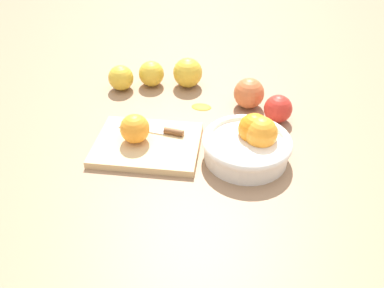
# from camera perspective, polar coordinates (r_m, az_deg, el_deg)

# --- Properties ---
(ground_plane) EXTENTS (2.40, 2.40, 0.00)m
(ground_plane) POSITION_cam_1_polar(r_m,az_deg,el_deg) (0.92, 0.80, 1.97)
(ground_plane) COLOR #997556
(bowl) EXTENTS (0.19, 0.19, 0.10)m
(bowl) POSITION_cam_1_polar(r_m,az_deg,el_deg) (0.83, 8.39, 0.12)
(bowl) COLOR white
(bowl) RESTS_ON ground_plane
(cutting_board) EXTENTS (0.25, 0.21, 0.02)m
(cutting_board) POSITION_cam_1_polar(r_m,az_deg,el_deg) (0.87, -6.57, -0.03)
(cutting_board) COLOR #DBB77F
(cutting_board) RESTS_ON ground_plane
(orange_on_board) EXTENTS (0.06, 0.06, 0.06)m
(orange_on_board) POSITION_cam_1_polar(r_m,az_deg,el_deg) (0.85, -8.43, 2.25)
(orange_on_board) COLOR orange
(orange_on_board) RESTS_ON cutting_board
(knife) EXTENTS (0.16, 0.02, 0.01)m
(knife) POSITION_cam_1_polar(r_m,az_deg,el_deg) (0.89, -4.74, 2.03)
(knife) COLOR silver
(knife) RESTS_ON cutting_board
(apple_front_right) EXTENTS (0.07, 0.07, 0.07)m
(apple_front_right) POSITION_cam_1_polar(r_m,az_deg,el_deg) (1.09, -10.44, 9.57)
(apple_front_right) COLOR gold
(apple_front_right) RESTS_ON ground_plane
(apple_front_left) EXTENTS (0.08, 0.08, 0.08)m
(apple_front_left) POSITION_cam_1_polar(r_m,az_deg,el_deg) (1.00, 8.39, 7.41)
(apple_front_left) COLOR #CC6638
(apple_front_left) RESTS_ON ground_plane
(apple_front_left_2) EXTENTS (0.07, 0.07, 0.07)m
(apple_front_left_2) POSITION_cam_1_polar(r_m,az_deg,el_deg) (0.96, 12.56, 5.08)
(apple_front_left_2) COLOR red
(apple_front_left_2) RESTS_ON ground_plane
(apple_front_right_2) EXTENTS (0.07, 0.07, 0.07)m
(apple_front_right_2) POSITION_cam_1_polar(r_m,az_deg,el_deg) (1.10, -6.01, 10.27)
(apple_front_right_2) COLOR gold
(apple_front_right_2) RESTS_ON ground_plane
(apple_front_right_3) EXTENTS (0.08, 0.08, 0.08)m
(apple_front_right_3) POSITION_cam_1_polar(r_m,az_deg,el_deg) (1.09, -0.63, 10.47)
(apple_front_right_3) COLOR gold
(apple_front_right_3) RESTS_ON ground_plane
(citrus_peel) EXTENTS (0.05, 0.04, 0.01)m
(citrus_peel) POSITION_cam_1_polar(r_m,az_deg,el_deg) (1.01, 1.40, 5.64)
(citrus_peel) COLOR orange
(citrus_peel) RESTS_ON ground_plane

